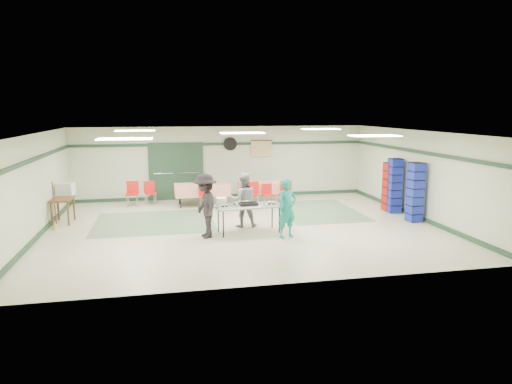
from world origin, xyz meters
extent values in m
plane|color=beige|center=(0.00, 0.00, 0.00)|extent=(11.00, 11.00, 0.00)
plane|color=silver|center=(0.00, 0.00, 2.70)|extent=(11.00, 11.00, 0.00)
plane|color=#B8BEA2|center=(0.00, 4.50, 1.35)|extent=(11.00, 0.00, 11.00)
plane|color=#B8BEA2|center=(0.00, -4.50, 1.35)|extent=(11.00, 0.00, 11.00)
plane|color=#B8BEA2|center=(-5.50, 0.00, 1.35)|extent=(0.00, 9.00, 9.00)
plane|color=#B8BEA2|center=(5.50, 0.00, 1.35)|extent=(0.00, 9.00, 9.00)
cube|color=#1F3A27|center=(0.00, 4.47, 2.05)|extent=(11.00, 0.06, 0.10)
cube|color=#1F3A27|center=(0.00, 4.47, 0.06)|extent=(11.00, 0.06, 0.12)
cube|color=#1F3A27|center=(-5.47, 0.00, 2.05)|extent=(0.06, 9.00, 0.10)
cube|color=#1F3A27|center=(-5.47, 0.00, 0.06)|extent=(0.06, 9.00, 0.12)
cube|color=#1F3A27|center=(5.47, 0.00, 2.05)|extent=(0.06, 9.00, 0.10)
cube|color=#1F3A27|center=(5.47, 0.00, 0.06)|extent=(0.06, 9.00, 0.12)
cube|color=#5D7D5B|center=(-2.50, 1.00, 0.00)|extent=(3.50, 3.00, 0.01)
cube|color=#5D7D5B|center=(2.80, 1.50, 0.00)|extent=(2.50, 3.50, 0.01)
cube|color=#999C9A|center=(-2.20, 4.44, 1.05)|extent=(0.90, 0.06, 2.10)
cube|color=#999C9A|center=(-1.25, 4.44, 1.05)|extent=(0.90, 0.06, 2.10)
cube|color=#1F3A27|center=(-1.73, 4.42, 1.05)|extent=(2.00, 0.03, 2.15)
cylinder|color=black|center=(0.30, 4.44, 2.05)|extent=(0.50, 0.10, 0.50)
cube|color=tan|center=(1.50, 4.44, 1.85)|extent=(0.80, 0.02, 0.60)
cube|color=#B2B3AE|center=(0.05, -0.68, 0.74)|extent=(1.88, 0.92, 0.04)
cylinder|color=black|center=(-0.70, -1.06, 0.36)|extent=(0.04, 0.04, 0.72)
cylinder|color=black|center=(0.86, -0.89, 0.36)|extent=(0.04, 0.04, 0.72)
cylinder|color=black|center=(-0.76, -0.47, 0.36)|extent=(0.04, 0.04, 0.72)
cylinder|color=black|center=(0.80, -0.31, 0.36)|extent=(0.04, 0.04, 0.72)
cube|color=silver|center=(0.65, -0.69, 0.77)|extent=(0.60, 0.48, 0.02)
cube|color=silver|center=(-0.03, -0.54, 0.77)|extent=(0.65, 0.52, 0.02)
cube|color=silver|center=(-0.55, -0.77, 0.77)|extent=(0.59, 0.47, 0.02)
cube|color=black|center=(0.03, -0.68, 0.80)|extent=(0.53, 0.36, 0.08)
cube|color=white|center=(-0.69, -0.65, 0.88)|extent=(0.28, 0.26, 0.24)
imported|color=#148A7F|center=(0.94, -1.37, 0.78)|extent=(0.67, 0.57, 1.57)
imported|color=gray|center=(0.02, -0.02, 0.78)|extent=(0.81, 0.65, 1.56)
imported|color=black|center=(-1.15, -0.91, 0.85)|extent=(0.78, 1.18, 1.70)
cube|color=red|center=(1.32, 3.19, 0.74)|extent=(1.78, 0.80, 0.05)
cube|color=red|center=(1.32, 3.19, 0.55)|extent=(1.78, 0.82, 0.40)
cylinder|color=black|center=(0.59, 2.88, 0.36)|extent=(0.04, 0.04, 0.72)
cylinder|color=black|center=(2.06, 2.91, 0.36)|extent=(0.04, 0.04, 0.72)
cylinder|color=black|center=(0.58, 3.47, 0.36)|extent=(0.04, 0.04, 0.72)
cylinder|color=black|center=(2.05, 3.50, 0.36)|extent=(0.04, 0.04, 0.72)
cube|color=red|center=(-0.88, 3.19, 0.74)|extent=(1.91, 0.87, 0.05)
cube|color=red|center=(-0.88, 3.19, 0.55)|extent=(1.91, 0.89, 0.40)
cylinder|color=black|center=(-1.66, 2.85, 0.36)|extent=(0.04, 0.04, 0.72)
cylinder|color=black|center=(-0.09, 2.90, 0.36)|extent=(0.04, 0.04, 0.72)
cylinder|color=black|center=(-1.68, 3.48, 0.36)|extent=(0.04, 0.04, 0.72)
cylinder|color=black|center=(-0.11, 3.53, 0.36)|extent=(0.04, 0.04, 0.72)
cube|color=red|center=(1.35, 2.54, 0.40)|extent=(0.41, 0.41, 0.04)
cube|color=red|center=(1.32, 2.70, 0.60)|extent=(0.36, 0.09, 0.36)
cylinder|color=silver|center=(1.22, 2.37, 0.19)|extent=(0.02, 0.02, 0.38)
cylinder|color=silver|center=(1.51, 2.42, 0.19)|extent=(0.02, 0.02, 0.38)
cylinder|color=silver|center=(1.18, 2.66, 0.19)|extent=(0.02, 0.02, 0.38)
cylinder|color=silver|center=(1.47, 2.70, 0.19)|extent=(0.02, 0.02, 0.38)
cube|color=red|center=(0.81, 2.54, 0.44)|extent=(0.44, 0.44, 0.04)
cube|color=red|center=(0.83, 2.72, 0.66)|extent=(0.40, 0.08, 0.40)
cylinder|color=silver|center=(0.64, 2.40, 0.21)|extent=(0.02, 0.02, 0.42)
cylinder|color=silver|center=(0.96, 2.36, 0.21)|extent=(0.02, 0.02, 0.42)
cylinder|color=silver|center=(0.67, 2.71, 0.21)|extent=(0.02, 0.02, 0.42)
cylinder|color=silver|center=(0.99, 2.68, 0.21)|extent=(0.02, 0.02, 0.42)
cube|color=red|center=(1.96, 2.54, 0.44)|extent=(0.51, 0.51, 0.04)
cube|color=red|center=(2.02, 2.71, 0.66)|extent=(0.39, 0.18, 0.40)
cylinder|color=silver|center=(1.75, 2.45, 0.21)|extent=(0.02, 0.02, 0.42)
cylinder|color=silver|center=(2.05, 2.33, 0.21)|extent=(0.02, 0.02, 0.42)
cylinder|color=silver|center=(1.87, 2.74, 0.21)|extent=(0.02, 0.02, 0.42)
cylinder|color=silver|center=(2.16, 2.63, 0.21)|extent=(0.02, 0.02, 0.42)
cube|color=red|center=(-0.80, 2.54, 0.43)|extent=(0.49, 0.49, 0.04)
cube|color=red|center=(-0.85, 2.71, 0.65)|extent=(0.39, 0.15, 0.39)
cylinder|color=silver|center=(-0.90, 2.34, 0.21)|extent=(0.02, 0.02, 0.41)
cylinder|color=silver|center=(-0.61, 2.44, 0.21)|extent=(0.02, 0.02, 0.41)
cylinder|color=silver|center=(-1.00, 2.64, 0.21)|extent=(0.02, 0.02, 0.41)
cylinder|color=silver|center=(-0.70, 2.74, 0.21)|extent=(0.02, 0.02, 0.41)
cube|color=red|center=(-2.67, 3.59, 0.42)|extent=(0.46, 0.46, 0.04)
cube|color=red|center=(-2.71, 3.76, 0.64)|extent=(0.38, 0.12, 0.39)
cylinder|color=silver|center=(-2.79, 3.41, 0.20)|extent=(0.02, 0.02, 0.40)
cylinder|color=silver|center=(-2.49, 3.47, 0.20)|extent=(0.02, 0.02, 0.40)
cylinder|color=silver|center=(-2.86, 3.71, 0.20)|extent=(0.02, 0.02, 0.40)
cylinder|color=silver|center=(-2.56, 3.77, 0.20)|extent=(0.02, 0.02, 0.40)
cube|color=red|center=(-3.28, 3.39, 0.45)|extent=(0.44, 0.44, 0.04)
cube|color=red|center=(-3.26, 3.57, 0.67)|extent=(0.41, 0.07, 0.41)
cylinder|color=silver|center=(-3.45, 3.24, 0.21)|extent=(0.02, 0.02, 0.43)
cylinder|color=silver|center=(-3.13, 3.21, 0.21)|extent=(0.02, 0.02, 0.43)
cylinder|color=silver|center=(-3.43, 3.57, 0.21)|extent=(0.02, 0.02, 0.43)
cylinder|color=silver|center=(-3.10, 3.54, 0.21)|extent=(0.02, 0.02, 0.43)
cube|color=#1A219D|center=(5.15, -0.44, 0.90)|extent=(0.41, 0.41, 1.79)
cube|color=maroon|center=(5.15, 1.09, 0.81)|extent=(0.42, 0.42, 1.61)
cube|color=#1A219D|center=(5.15, 0.81, 0.89)|extent=(0.41, 0.41, 1.77)
cube|color=brown|center=(-5.15, 1.47, 0.72)|extent=(0.61, 0.91, 0.05)
cube|color=brown|center=(-5.39, 1.12, 0.35)|extent=(0.05, 0.05, 0.70)
cube|color=brown|center=(-4.94, 1.10, 0.35)|extent=(0.05, 0.05, 0.70)
cube|color=brown|center=(-5.36, 1.84, 0.35)|extent=(0.05, 0.05, 0.70)
cube|color=brown|center=(-4.91, 1.82, 0.35)|extent=(0.05, 0.05, 0.70)
cube|color=silver|center=(-5.15, 2.04, 0.93)|extent=(0.51, 0.46, 0.37)
cylinder|color=brown|center=(-5.23, 0.85, 0.69)|extent=(0.08, 0.22, 1.32)
camera|label=1|loc=(-2.17, -12.58, 3.33)|focal=32.00mm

